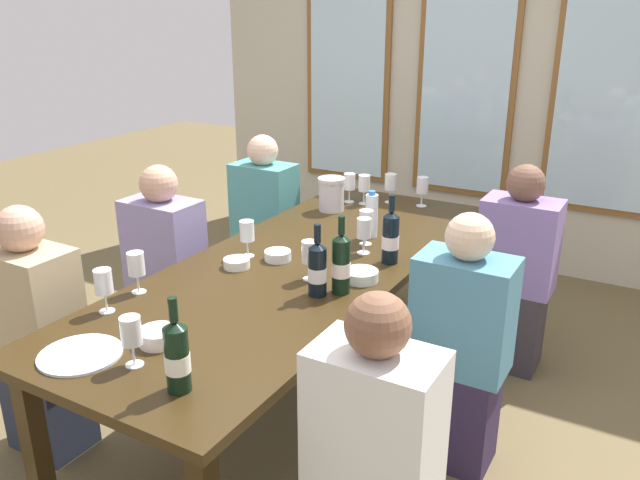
{
  "coord_description": "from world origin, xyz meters",
  "views": [
    {
      "loc": [
        1.43,
        -2.3,
        1.84
      ],
      "look_at": [
        0.0,
        0.19,
        0.79
      ],
      "focal_mm": 36.04,
      "sensor_mm": 36.0,
      "label": 1
    }
  ],
  "objects_px": {
    "wine_bottle_3": "(341,263)",
    "wine_bottle_1": "(177,356)",
    "dining_table": "(299,276)",
    "wine_bottle_0": "(390,237)",
    "wine_glass_3": "(366,221)",
    "wine_glass_7": "(364,185)",
    "wine_glass_5": "(310,254)",
    "seated_person_5": "(373,470)",
    "wine_glass_8": "(364,230)",
    "wine_glass_6": "(422,186)",
    "wine_glass_10": "(136,265)",
    "white_plate_0": "(80,355)",
    "water_bottle": "(371,215)",
    "metal_pitcher": "(331,194)",
    "wine_glass_9": "(104,284)",
    "wine_glass_4": "(247,233)",
    "seated_person_2": "(167,275)",
    "wine_bottle_2": "(317,269)",
    "tasting_bowl_0": "(237,263)",
    "seated_person_3": "(460,350)",
    "seated_person_4": "(38,339)",
    "wine_glass_0": "(349,182)",
    "tasting_bowl_3": "(278,255)",
    "tasting_bowl_2": "(158,337)",
    "seated_person_0": "(265,227)",
    "wine_glass_2": "(132,332)",
    "seated_person_1": "(516,274)",
    "wine_glass_1": "(390,183)",
    "tasting_bowl_1": "(361,275)"
  },
  "relations": [
    {
      "from": "wine_glass_4",
      "to": "wine_glass_5",
      "type": "bearing_deg",
      "value": -12.69
    },
    {
      "from": "wine_glass_7",
      "to": "wine_glass_3",
      "type": "bearing_deg",
      "value": -63.04
    },
    {
      "from": "wine_bottle_2",
      "to": "tasting_bowl_0",
      "type": "bearing_deg",
      "value": 171.31
    },
    {
      "from": "wine_glass_0",
      "to": "seated_person_4",
      "type": "distance_m",
      "value": 1.9
    },
    {
      "from": "wine_glass_4",
      "to": "seated_person_2",
      "type": "height_order",
      "value": "seated_person_2"
    },
    {
      "from": "white_plate_0",
      "to": "wine_bottle_2",
      "type": "xyz_separation_m",
      "value": [
        0.44,
        0.82,
        0.11
      ]
    },
    {
      "from": "wine_glass_3",
      "to": "wine_glass_6",
      "type": "xyz_separation_m",
      "value": [
        0.0,
        0.74,
        0.0
      ]
    },
    {
      "from": "wine_bottle_0",
      "to": "wine_glass_5",
      "type": "height_order",
      "value": "wine_bottle_0"
    },
    {
      "from": "dining_table",
      "to": "wine_bottle_0",
      "type": "xyz_separation_m",
      "value": [
        0.35,
        0.21,
        0.19
      ]
    },
    {
      "from": "wine_bottle_1",
      "to": "seated_person_0",
      "type": "bearing_deg",
      "value": 117.78
    },
    {
      "from": "wine_bottle_1",
      "to": "tasting_bowl_1",
      "type": "distance_m",
      "value": 1.03
    },
    {
      "from": "wine_glass_3",
      "to": "seated_person_0",
      "type": "xyz_separation_m",
      "value": [
        -0.94,
        0.49,
        -0.34
      ]
    },
    {
      "from": "wine_bottle_2",
      "to": "tasting_bowl_2",
      "type": "distance_m",
      "value": 0.68
    },
    {
      "from": "wine_glass_3",
      "to": "wine_glass_8",
      "type": "bearing_deg",
      "value": -68.57
    },
    {
      "from": "seated_person_0",
      "to": "wine_glass_0",
      "type": "bearing_deg",
      "value": 11.69
    },
    {
      "from": "tasting_bowl_1",
      "to": "wine_glass_7",
      "type": "height_order",
      "value": "wine_glass_7"
    },
    {
      "from": "metal_pitcher",
      "to": "tasting_bowl_0",
      "type": "distance_m",
      "value": 0.96
    },
    {
      "from": "metal_pitcher",
      "to": "wine_glass_10",
      "type": "relative_size",
      "value": 1.09
    },
    {
      "from": "wine_glass_3",
      "to": "wine_glass_10",
      "type": "relative_size",
      "value": 1.0
    },
    {
      "from": "white_plate_0",
      "to": "wine_bottle_2",
      "type": "bearing_deg",
      "value": 61.38
    },
    {
      "from": "seated_person_5",
      "to": "wine_glass_8",
      "type": "bearing_deg",
      "value": 117.77
    },
    {
      "from": "tasting_bowl_3",
      "to": "seated_person_3",
      "type": "height_order",
      "value": "seated_person_3"
    },
    {
      "from": "wine_glass_9",
      "to": "seated_person_4",
      "type": "distance_m",
      "value": 0.53
    },
    {
      "from": "tasting_bowl_3",
      "to": "wine_bottle_3",
      "type": "bearing_deg",
      "value": -21.88
    },
    {
      "from": "dining_table",
      "to": "wine_glass_5",
      "type": "relative_size",
      "value": 14.5
    },
    {
      "from": "white_plate_0",
      "to": "water_bottle",
      "type": "relative_size",
      "value": 1.15
    },
    {
      "from": "dining_table",
      "to": "tasting_bowl_0",
      "type": "relative_size",
      "value": 21.13
    },
    {
      "from": "wine_glass_0",
      "to": "wine_glass_7",
      "type": "bearing_deg",
      "value": 5.7
    },
    {
      "from": "metal_pitcher",
      "to": "wine_glass_9",
      "type": "xyz_separation_m",
      "value": [
        -0.12,
        -1.56,
        0.02
      ]
    },
    {
      "from": "wine_bottle_3",
      "to": "tasting_bowl_3",
      "type": "distance_m",
      "value": 0.46
    },
    {
      "from": "wine_bottle_0",
      "to": "wine_glass_1",
      "type": "xyz_separation_m",
      "value": [
        -0.39,
        0.87,
        -0.01
      ]
    },
    {
      "from": "tasting_bowl_0",
      "to": "seated_person_3",
      "type": "relative_size",
      "value": 0.11
    },
    {
      "from": "wine_glass_6",
      "to": "seated_person_4",
      "type": "height_order",
      "value": "seated_person_4"
    },
    {
      "from": "wine_glass_6",
      "to": "seated_person_4",
      "type": "bearing_deg",
      "value": -116.04
    },
    {
      "from": "seated_person_3",
      "to": "tasting_bowl_2",
      "type": "bearing_deg",
      "value": -133.98
    },
    {
      "from": "tasting_bowl_1",
      "to": "seated_person_4",
      "type": "distance_m",
      "value": 1.39
    },
    {
      "from": "wine_glass_10",
      "to": "seated_person_3",
      "type": "height_order",
      "value": "seated_person_3"
    },
    {
      "from": "wine_bottle_3",
      "to": "wine_bottle_1",
      "type": "bearing_deg",
      "value": -96.01
    },
    {
      "from": "white_plate_0",
      "to": "seated_person_1",
      "type": "relative_size",
      "value": 0.25
    },
    {
      "from": "dining_table",
      "to": "wine_glass_4",
      "type": "xyz_separation_m",
      "value": [
        -0.25,
        -0.05,
        0.18
      ]
    },
    {
      "from": "wine_glass_0",
      "to": "metal_pitcher",
      "type": "bearing_deg",
      "value": -94.23
    },
    {
      "from": "metal_pitcher",
      "to": "wine_glass_6",
      "type": "xyz_separation_m",
      "value": [
        0.42,
        0.33,
        0.03
      ]
    },
    {
      "from": "tasting_bowl_1",
      "to": "wine_glass_7",
      "type": "distance_m",
      "value": 1.13
    },
    {
      "from": "dining_table",
      "to": "wine_glass_2",
      "type": "bearing_deg",
      "value": -89.81
    },
    {
      "from": "wine_bottle_3",
      "to": "wine_glass_10",
      "type": "bearing_deg",
      "value": -150.05
    },
    {
      "from": "seated_person_0",
      "to": "wine_glass_5",
      "type": "bearing_deg",
      "value": -47.16
    },
    {
      "from": "wine_glass_6",
      "to": "wine_glass_10",
      "type": "xyz_separation_m",
      "value": [
        -0.56,
        -1.7,
        0.0
      ]
    },
    {
      "from": "tasting_bowl_3",
      "to": "wine_glass_5",
      "type": "height_order",
      "value": "wine_glass_5"
    },
    {
      "from": "wine_glass_3",
      "to": "wine_glass_7",
      "type": "relative_size",
      "value": 1.0
    },
    {
      "from": "dining_table",
      "to": "tasting_bowl_0",
      "type": "distance_m",
      "value": 0.29
    }
  ]
}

